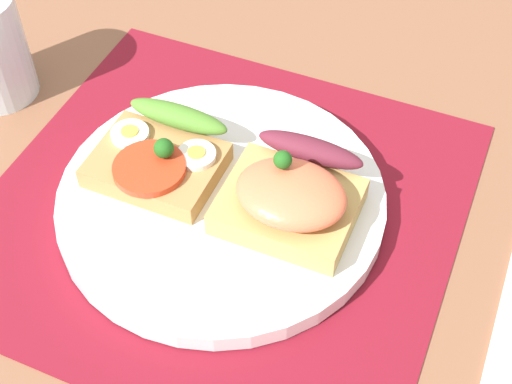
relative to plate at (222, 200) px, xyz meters
The scene contains 5 objects.
ground_plane 2.70cm from the plate, ahead, with size 120.00×90.00×3.20cm, color brown.
placemat 0.95cm from the plate, ahead, with size 37.02×35.89×0.30cm, color maroon.
plate is the anchor object (origin of this frame).
sandwich_egg_tomato 6.07cm from the plate, behind, with size 10.03×9.53×3.96cm.
sandwich_salmon 6.55cm from the plate, ahead, with size 10.15×9.83×6.08cm.
Camera 1 is at (17.26, -33.47, 45.58)cm, focal length 51.13 mm.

